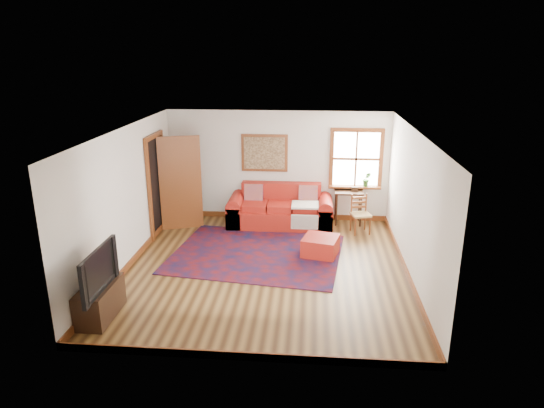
# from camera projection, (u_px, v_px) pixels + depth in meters

# --- Properties ---
(ground) EXTENTS (5.50, 5.50, 0.00)m
(ground) POSITION_uv_depth(u_px,v_px,m) (266.00, 268.00, 8.78)
(ground) COLOR #3D2510
(ground) RESTS_ON ground
(room_envelope) EXTENTS (5.04, 5.54, 2.52)m
(room_envelope) POSITION_uv_depth(u_px,v_px,m) (266.00, 180.00, 8.29)
(room_envelope) COLOR silver
(room_envelope) RESTS_ON ground
(window) EXTENTS (1.18, 0.20, 1.38)m
(window) POSITION_uv_depth(u_px,v_px,m) (357.00, 165.00, 10.80)
(window) COLOR white
(window) RESTS_ON ground
(doorway) EXTENTS (0.89, 1.08, 2.14)m
(doorway) POSITION_uv_depth(u_px,v_px,m) (171.00, 183.00, 10.32)
(doorway) COLOR black
(doorway) RESTS_ON ground
(framed_artwork) EXTENTS (1.05, 0.07, 0.85)m
(framed_artwork) POSITION_uv_depth(u_px,v_px,m) (264.00, 153.00, 10.90)
(framed_artwork) COLOR brown
(framed_artwork) RESTS_ON ground
(persian_rug) EXTENTS (3.46, 2.91, 0.02)m
(persian_rug) POSITION_uv_depth(u_px,v_px,m) (257.00, 254.00, 9.37)
(persian_rug) COLOR #560C0E
(persian_rug) RESTS_ON ground
(red_leather_sofa) EXTENTS (2.31, 0.95, 0.90)m
(red_leather_sofa) POSITION_uv_depth(u_px,v_px,m) (281.00, 212.00, 10.86)
(red_leather_sofa) COLOR #A91F15
(red_leather_sofa) RESTS_ON ground
(red_ottoman) EXTENTS (0.77, 0.77, 0.36)m
(red_ottoman) POSITION_uv_depth(u_px,v_px,m) (320.00, 246.00, 9.28)
(red_ottoman) COLOR #A91F15
(red_ottoman) RESTS_ON ground
(side_table) EXTENTS (0.64, 0.48, 0.76)m
(side_table) POSITION_uv_depth(u_px,v_px,m) (349.00, 196.00, 10.85)
(side_table) COLOR #311C10
(side_table) RESTS_ON ground
(ladder_back_chair) EXTENTS (0.46, 0.45, 0.83)m
(ladder_back_chair) POSITION_uv_depth(u_px,v_px,m) (360.00, 213.00, 10.38)
(ladder_back_chair) COLOR tan
(ladder_back_chair) RESTS_ON ground
(media_cabinet) EXTENTS (0.42, 0.93, 0.51)m
(media_cabinet) POSITION_uv_depth(u_px,v_px,m) (100.00, 301.00, 7.11)
(media_cabinet) COLOR #311C10
(media_cabinet) RESTS_ON ground
(television) EXTENTS (0.15, 1.12, 0.65)m
(television) POSITION_uv_depth(u_px,v_px,m) (92.00, 270.00, 6.78)
(television) COLOR black
(television) RESTS_ON media_cabinet
(candle_hurricane) EXTENTS (0.12, 0.12, 0.18)m
(candle_hurricane) POSITION_uv_depth(u_px,v_px,m) (112.00, 268.00, 7.40)
(candle_hurricane) COLOR silver
(candle_hurricane) RESTS_ON media_cabinet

